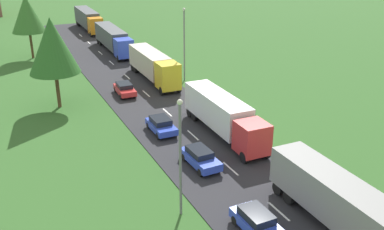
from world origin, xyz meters
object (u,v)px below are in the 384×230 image
(lamppost_third, at_px, (184,41))
(tree_pine, at_px, (27,14))
(truck_fourth, at_px, (113,38))
(lamppost_second, at_px, (180,153))
(car_fifth, at_px, (125,89))
(car_second, at_px, (257,222))
(tree_maple, at_px, (53,46))
(truck_third, at_px, (153,65))
(truck_fifth, at_px, (88,19))
(car_fourth, at_px, (161,125))
(truck_second, at_px, (223,114))
(car_third, at_px, (200,157))
(truck_lead, at_px, (351,209))

(lamppost_third, relative_size, tree_pine, 0.98)
(truck_fourth, xyz_separation_m, lamppost_second, (-8.41, -45.61, 2.52))
(car_fifth, xyz_separation_m, lamppost_second, (-3.74, -24.63, 3.83))
(car_second, bearing_deg, tree_maple, 104.70)
(lamppost_third, distance_m, tree_maple, 16.67)
(truck_third, bearing_deg, truck_fifth, 90.05)
(car_fourth, xyz_separation_m, tree_maple, (-7.56, 11.11, 6.01))
(truck_second, relative_size, truck_fourth, 0.85)
(truck_third, distance_m, car_fourth, 16.25)
(car_fourth, xyz_separation_m, car_fifth, (0.06, 11.73, -0.02))
(lamppost_second, bearing_deg, lamppost_third, 65.15)
(car_fourth, bearing_deg, tree_pine, 102.57)
(truck_second, bearing_deg, tree_pine, 108.92)
(truck_second, xyz_separation_m, car_fourth, (-5.06, 2.90, -1.28))
(car_third, bearing_deg, truck_lead, -70.84)
(car_fifth, height_order, lamppost_second, lamppost_second)
(truck_second, height_order, tree_pine, tree_pine)
(truck_second, distance_m, lamppost_third, 17.56)
(truck_second, xyz_separation_m, truck_third, (-0.00, 18.29, 0.03))
(truck_third, bearing_deg, tree_pine, 124.26)
(truck_second, distance_m, truck_fifth, 54.03)
(truck_fourth, xyz_separation_m, car_third, (-4.30, -40.24, -1.27))
(truck_lead, distance_m, car_fifth, 31.74)
(truck_fourth, relative_size, car_fourth, 3.67)
(truck_third, relative_size, tree_pine, 1.34)
(truck_lead, height_order, car_second, truck_lead)
(truck_fifth, relative_size, car_fourth, 3.57)
(truck_fifth, bearing_deg, tree_maple, -107.45)
(truck_fourth, height_order, tree_pine, tree_pine)
(truck_lead, height_order, car_fifth, truck_lead)
(truck_second, height_order, truck_third, truck_third)
(car_fourth, relative_size, car_fifth, 0.98)
(truck_second, height_order, truck_fifth, truck_fifth)
(truck_second, distance_m, car_fifth, 15.52)
(car_fourth, bearing_deg, tree_maple, 124.22)
(truck_second, relative_size, lamppost_third, 1.34)
(lamppost_third, height_order, tree_pine, tree_pine)
(truck_fifth, distance_m, car_fourth, 51.39)
(tree_maple, bearing_deg, car_fourth, -55.78)
(truck_third, height_order, truck_fifth, truck_fifth)
(truck_second, bearing_deg, car_third, -135.06)
(car_fifth, distance_m, tree_maple, 9.73)
(truck_lead, height_order, car_fourth, truck_lead)
(truck_fifth, xyz_separation_m, car_fifth, (-4.96, -39.39, -1.42))
(truck_lead, relative_size, truck_fourth, 0.94)
(lamppost_second, bearing_deg, truck_lead, -39.08)
(lamppost_third, bearing_deg, truck_fifth, 95.76)
(tree_maple, bearing_deg, truck_fifth, 72.55)
(truck_third, distance_m, tree_maple, 14.12)
(tree_maple, bearing_deg, lamppost_second, -80.84)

